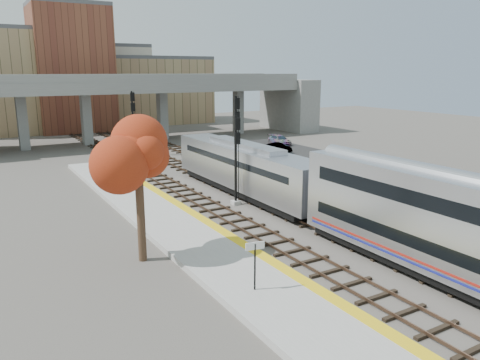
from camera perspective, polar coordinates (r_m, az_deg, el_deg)
ground at (r=29.44m, az=10.31°, el=-6.91°), size 160.00×160.00×0.00m
platform at (r=25.52m, az=-2.34°, el=-9.50°), size 4.50×60.00×0.35m
yellow_strip at (r=26.32m, az=1.35°, el=-8.33°), size 0.70×60.00×0.01m
tracks at (r=39.71m, az=-0.42°, el=-1.29°), size 10.70×95.00×0.25m
overpass at (r=69.89m, az=-11.11°, el=9.53°), size 54.00×12.00×9.50m
buildings_far at (r=89.55m, az=-18.15°, el=11.22°), size 43.00×21.00×20.60m
parking_lot at (r=59.35m, az=3.04°, el=3.51°), size 14.00×18.00×0.04m
locomotive at (r=38.19m, az=0.60°, el=1.52°), size 3.02×19.05×4.10m
signal_mast_near at (r=35.07m, az=-0.48°, el=2.19°), size 0.60×0.64×6.78m
signal_mast_mid at (r=43.07m, az=-0.48°, el=5.17°), size 0.60×0.64×7.78m
signal_mast_far at (r=57.31m, az=-12.88°, el=6.77°), size 0.60×0.64×7.66m
station_sign at (r=21.09m, az=1.84°, el=-9.22°), size 0.90×0.20×2.27m
tree at (r=24.61m, az=-12.37°, el=3.00°), size 3.60×3.60×7.80m
car_a at (r=56.90m, az=2.27°, el=3.78°), size 1.71×3.88×1.30m
car_b at (r=58.52m, az=4.64°, el=3.95°), size 2.42×3.79×1.18m
car_c at (r=64.86m, az=4.86°, el=4.89°), size 2.09×4.46×1.26m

